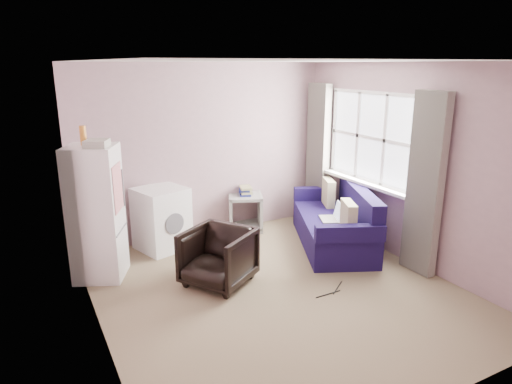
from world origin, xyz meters
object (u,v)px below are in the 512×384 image
(armchair, at_px, (218,254))
(sofa, at_px, (337,224))
(side_table, at_px, (245,209))
(fridge, at_px, (96,212))
(washing_machine, at_px, (161,217))

(armchair, distance_m, sofa, 1.98)
(armchair, xyz_separation_m, side_table, (1.09, 1.47, -0.04))
(fridge, distance_m, sofa, 3.20)
(fridge, height_order, sofa, fridge)
(sofa, bearing_deg, fridge, -165.11)
(side_table, distance_m, sofa, 1.44)
(armchair, relative_size, side_table, 1.06)
(washing_machine, xyz_separation_m, sofa, (2.21, -1.02, -0.14))
(armchair, height_order, washing_machine, washing_machine)
(washing_machine, relative_size, side_table, 1.26)
(fridge, relative_size, sofa, 0.87)
(sofa, bearing_deg, washing_machine, 179.53)
(fridge, bearing_deg, sofa, 15.52)
(washing_machine, xyz_separation_m, side_table, (1.35, 0.14, -0.13))
(armchair, height_order, sofa, sofa)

